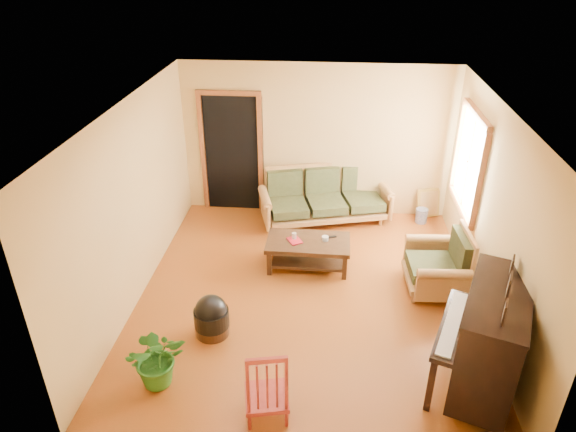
# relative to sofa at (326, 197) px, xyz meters

# --- Properties ---
(floor) EXTENTS (5.00, 5.00, 0.00)m
(floor) POSITION_rel_sofa_xyz_m (-0.20, -2.11, -0.46)
(floor) COLOR #692F0D
(floor) RESTS_ON ground
(doorway) EXTENTS (1.08, 0.16, 2.05)m
(doorway) POSITION_rel_sofa_xyz_m (-1.65, 0.37, 0.56)
(doorway) COLOR black
(doorway) RESTS_ON floor
(window) EXTENTS (0.12, 1.36, 1.46)m
(window) POSITION_rel_sofa_xyz_m (2.01, -0.81, 1.04)
(window) COLOR white
(window) RESTS_ON right_wall
(sofa) EXTENTS (2.31, 1.43, 0.92)m
(sofa) POSITION_rel_sofa_xyz_m (0.00, 0.00, 0.00)
(sofa) COLOR #9C6C39
(sofa) RESTS_ON floor
(coffee_table) EXTENTS (1.21, 0.67, 0.44)m
(coffee_table) POSITION_rel_sofa_xyz_m (-0.22, -1.42, -0.24)
(coffee_table) COLOR black
(coffee_table) RESTS_ON floor
(armchair) EXTENTS (0.92, 0.96, 0.91)m
(armchair) POSITION_rel_sofa_xyz_m (1.53, -1.83, -0.00)
(armchair) COLOR #9C6C39
(armchair) RESTS_ON floor
(piano) EXTENTS (1.24, 1.57, 1.22)m
(piano) POSITION_rel_sofa_xyz_m (1.78, -3.55, 0.15)
(piano) COLOR black
(piano) RESTS_ON floor
(footstool) EXTENTS (0.53, 0.53, 0.41)m
(footstool) POSITION_rel_sofa_xyz_m (-1.30, -3.00, -0.26)
(footstool) COLOR black
(footstool) RESTS_ON floor
(red_chair) EXTENTS (0.51, 0.54, 0.91)m
(red_chair) POSITION_rel_sofa_xyz_m (-0.49, -4.14, -0.00)
(red_chair) COLOR maroon
(red_chair) RESTS_ON floor
(leaning_frame) EXTENTS (0.42, 0.22, 0.55)m
(leaning_frame) POSITION_rel_sofa_xyz_m (1.77, 0.30, -0.19)
(leaning_frame) COLOR #AD8C39
(leaning_frame) RESTS_ON floor
(ceramic_crock) EXTENTS (0.21, 0.21, 0.25)m
(ceramic_crock) POSITION_rel_sofa_xyz_m (1.64, 0.10, -0.34)
(ceramic_crock) COLOR #2F438E
(ceramic_crock) RESTS_ON floor
(potted_plant) EXTENTS (0.79, 0.74, 0.70)m
(potted_plant) POSITION_rel_sofa_xyz_m (-1.70, -3.82, -0.11)
(potted_plant) COLOR #255F1B
(potted_plant) RESTS_ON floor
(book) EXTENTS (0.26, 0.28, 0.02)m
(book) POSITION_rel_sofa_xyz_m (-0.49, -1.49, -0.01)
(book) COLOR maroon
(book) RESTS_ON coffee_table
(candle) EXTENTS (0.08, 0.08, 0.11)m
(candle) POSITION_rel_sofa_xyz_m (-0.43, -1.41, 0.03)
(candle) COLOR silver
(candle) RESTS_ON coffee_table
(glass_jar) EXTENTS (0.13, 0.13, 0.06)m
(glass_jar) POSITION_rel_sofa_xyz_m (0.02, -1.39, 0.01)
(glass_jar) COLOR silver
(glass_jar) RESTS_ON coffee_table
(remote) EXTENTS (0.15, 0.09, 0.01)m
(remote) POSITION_rel_sofa_xyz_m (0.11, -1.29, -0.02)
(remote) COLOR black
(remote) RESTS_ON coffee_table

